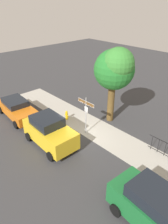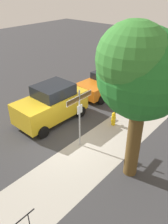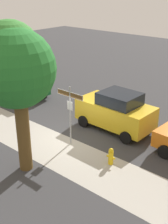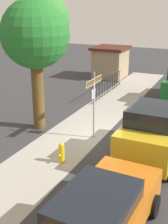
{
  "view_description": "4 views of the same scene",
  "coord_description": "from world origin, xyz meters",
  "px_view_note": "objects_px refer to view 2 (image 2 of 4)",
  "views": [
    {
      "loc": [
        9.27,
        -8.51,
        8.98
      ],
      "look_at": [
        -1.06,
        1.15,
        1.11
      ],
      "focal_mm": 32.8,
      "sensor_mm": 36.0,
      "label": 1
    },
    {
      "loc": [
        6.53,
        6.35,
        6.99
      ],
      "look_at": [
        -0.98,
        -0.13,
        1.25
      ],
      "focal_mm": 36.64,
      "sensor_mm": 36.0,
      "label": 2
    },
    {
      "loc": [
        -9.02,
        9.8,
        7.33
      ],
      "look_at": [
        -0.41,
        -0.18,
        1.59
      ],
      "focal_mm": 48.26,
      "sensor_mm": 36.0,
      "label": 3
    },
    {
      "loc": [
        -11.49,
        -4.4,
        5.58
      ],
      "look_at": [
        -0.06,
        0.86,
        1.13
      ],
      "focal_mm": 49.06,
      "sensor_mm": 36.0,
      "label": 4
    }
  ],
  "objects_px": {
    "street_sign": "(80,108)",
    "car_yellow": "(51,104)",
    "shade_tree": "(142,71)",
    "car_orange": "(107,82)",
    "fire_hydrant": "(114,119)"
  },
  "relations": [
    {
      "from": "fire_hydrant",
      "to": "street_sign",
      "type": "bearing_deg",
      "value": -4.43
    },
    {
      "from": "shade_tree",
      "to": "car_yellow",
      "type": "bearing_deg",
      "value": -98.42
    },
    {
      "from": "street_sign",
      "to": "fire_hydrant",
      "type": "xyz_separation_m",
      "value": [
        -2.56,
        0.2,
        -1.66
      ]
    },
    {
      "from": "shade_tree",
      "to": "street_sign",
      "type": "bearing_deg",
      "value": -92.19
    },
    {
      "from": "car_orange",
      "to": "street_sign",
      "type": "bearing_deg",
      "value": 27.08
    },
    {
      "from": "street_sign",
      "to": "car_yellow",
      "type": "xyz_separation_m",
      "value": [
        -0.72,
        -2.75,
        -1.0
      ]
    },
    {
      "from": "street_sign",
      "to": "fire_hydrant",
      "type": "relative_size",
      "value": 3.77
    },
    {
      "from": "street_sign",
      "to": "car_orange",
      "type": "xyz_separation_m",
      "value": [
        -5.8,
        -2.6,
        -1.24
      ]
    },
    {
      "from": "shade_tree",
      "to": "car_yellow",
      "type": "relative_size",
      "value": 1.47
    },
    {
      "from": "fire_hydrant",
      "to": "car_yellow",
      "type": "bearing_deg",
      "value": -57.9
    },
    {
      "from": "car_yellow",
      "to": "shade_tree",
      "type": "bearing_deg",
      "value": 82.81
    },
    {
      "from": "street_sign",
      "to": "car_yellow",
      "type": "distance_m",
      "value": 3.01
    },
    {
      "from": "shade_tree",
      "to": "car_orange",
      "type": "bearing_deg",
      "value": -137.48
    },
    {
      "from": "car_orange",
      "to": "fire_hydrant",
      "type": "bearing_deg",
      "value": 43.79
    },
    {
      "from": "shade_tree",
      "to": "car_orange",
      "type": "distance_m",
      "value": 8.81
    }
  ]
}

